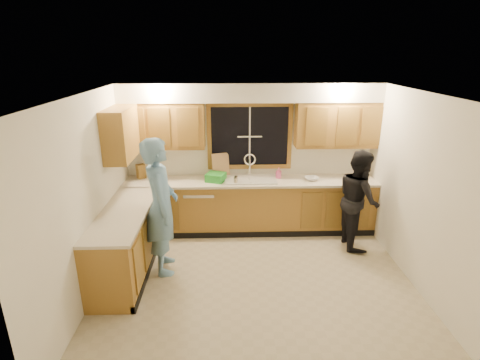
% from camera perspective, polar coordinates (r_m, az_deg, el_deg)
% --- Properties ---
extents(floor, '(4.20, 4.20, 0.00)m').
position_cam_1_polar(floor, '(5.27, 2.53, -15.34)').
color(floor, '#B4A88A').
rests_on(floor, ground).
extents(ceiling, '(4.20, 4.20, 0.00)m').
position_cam_1_polar(ceiling, '(4.37, 3.02, 12.81)').
color(ceiling, white).
extents(wall_back, '(4.20, 0.00, 4.20)m').
position_cam_1_polar(wall_back, '(6.47, 1.45, 3.65)').
color(wall_back, white).
rests_on(wall_back, ground).
extents(wall_left, '(0.00, 3.80, 3.80)m').
position_cam_1_polar(wall_left, '(4.97, -22.18, -2.70)').
color(wall_left, white).
rests_on(wall_left, ground).
extents(wall_right, '(0.00, 3.80, 3.80)m').
position_cam_1_polar(wall_right, '(5.27, 26.18, -2.07)').
color(wall_right, white).
rests_on(wall_right, ground).
extents(base_cabinets_back, '(4.20, 0.60, 0.88)m').
position_cam_1_polar(base_cabinets_back, '(6.46, 1.54, -4.01)').
color(base_cabinets_back, '#A3742F').
rests_on(base_cabinets_back, ground).
extents(base_cabinets_left, '(0.60, 1.90, 0.88)m').
position_cam_1_polar(base_cabinets_left, '(5.51, -16.95, -9.20)').
color(base_cabinets_left, '#A3742F').
rests_on(base_cabinets_left, ground).
extents(countertop_back, '(4.20, 0.63, 0.04)m').
position_cam_1_polar(countertop_back, '(6.28, 1.59, -0.20)').
color(countertop_back, beige).
rests_on(countertop_back, base_cabinets_back).
extents(countertop_left, '(0.63, 1.90, 0.04)m').
position_cam_1_polar(countertop_left, '(5.31, -17.27, -4.82)').
color(countertop_left, beige).
rests_on(countertop_left, base_cabinets_left).
extents(upper_cabinets_left, '(1.35, 0.33, 0.75)m').
position_cam_1_polar(upper_cabinets_left, '(6.26, -11.69, 8.13)').
color(upper_cabinets_left, '#A3742F').
rests_on(upper_cabinets_left, wall_back).
extents(upper_cabinets_right, '(1.35, 0.33, 0.75)m').
position_cam_1_polar(upper_cabinets_right, '(6.42, 14.52, 8.19)').
color(upper_cabinets_right, '#A3742F').
rests_on(upper_cabinets_right, wall_back).
extents(upper_cabinets_return, '(0.33, 0.90, 0.75)m').
position_cam_1_polar(upper_cabinets_return, '(5.78, -17.69, 6.74)').
color(upper_cabinets_return, '#A3742F').
rests_on(upper_cabinets_return, wall_left).
extents(soffit, '(4.20, 0.35, 0.30)m').
position_cam_1_polar(soffit, '(6.09, 1.64, 13.22)').
color(soffit, white).
rests_on(soffit, wall_back).
extents(window_frame, '(1.44, 0.03, 1.14)m').
position_cam_1_polar(window_frame, '(6.38, 1.49, 6.65)').
color(window_frame, black).
rests_on(window_frame, wall_back).
extents(sink, '(0.86, 0.52, 0.57)m').
position_cam_1_polar(sink, '(6.31, 1.57, -0.45)').
color(sink, silver).
rests_on(sink, countertop_back).
extents(dishwasher, '(0.60, 0.56, 0.82)m').
position_cam_1_polar(dishwasher, '(6.47, -6.02, -4.37)').
color(dishwasher, silver).
rests_on(dishwasher, floor).
extents(stove, '(0.58, 0.75, 0.90)m').
position_cam_1_polar(stove, '(5.03, -18.59, -12.14)').
color(stove, silver).
rests_on(stove, floor).
extents(man, '(0.58, 0.77, 1.93)m').
position_cam_1_polar(man, '(5.23, -11.93, -3.98)').
color(man, '#6798C3').
rests_on(man, floor).
extents(woman, '(0.60, 0.76, 1.57)m').
position_cam_1_polar(woman, '(6.12, 17.61, -2.80)').
color(woman, black).
rests_on(woman, floor).
extents(knife_block, '(0.17, 0.17, 0.24)m').
position_cam_1_polar(knife_block, '(6.55, -14.86, 1.29)').
color(knife_block, olive).
rests_on(knife_block, countertop_back).
extents(cutting_board, '(0.32, 0.19, 0.40)m').
position_cam_1_polar(cutting_board, '(6.42, -2.96, 2.31)').
color(cutting_board, tan).
rests_on(cutting_board, countertop_back).
extents(dish_crate, '(0.36, 0.35, 0.13)m').
position_cam_1_polar(dish_crate, '(6.22, -3.71, 0.44)').
color(dish_crate, '#248E2A').
rests_on(dish_crate, countertop_back).
extents(soap_bottle, '(0.11, 0.11, 0.18)m').
position_cam_1_polar(soap_bottle, '(6.38, 5.91, 1.09)').
color(soap_bottle, pink).
rests_on(soap_bottle, countertop_back).
extents(bowl, '(0.25, 0.25, 0.06)m').
position_cam_1_polar(bowl, '(6.37, 10.82, 0.21)').
color(bowl, silver).
rests_on(bowl, countertop_back).
extents(can_left, '(0.07, 0.07, 0.11)m').
position_cam_1_polar(can_left, '(6.06, -0.69, -0.16)').
color(can_left, tan).
rests_on(can_left, countertop_back).
extents(can_right, '(0.08, 0.08, 0.11)m').
position_cam_1_polar(can_right, '(6.13, -0.62, 0.08)').
color(can_right, tan).
rests_on(can_right, countertop_back).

